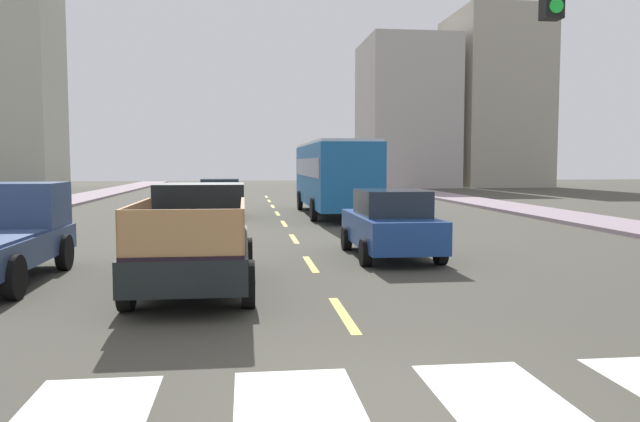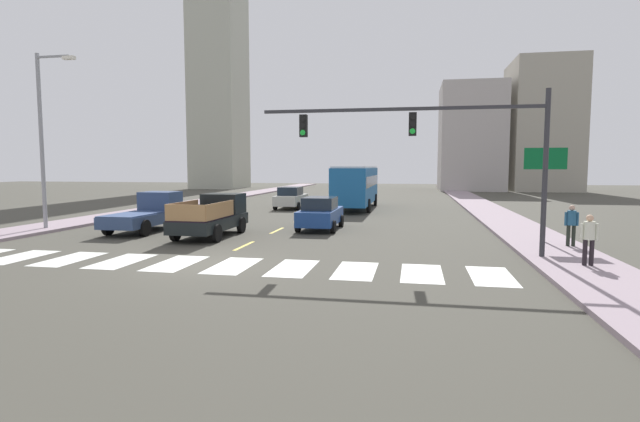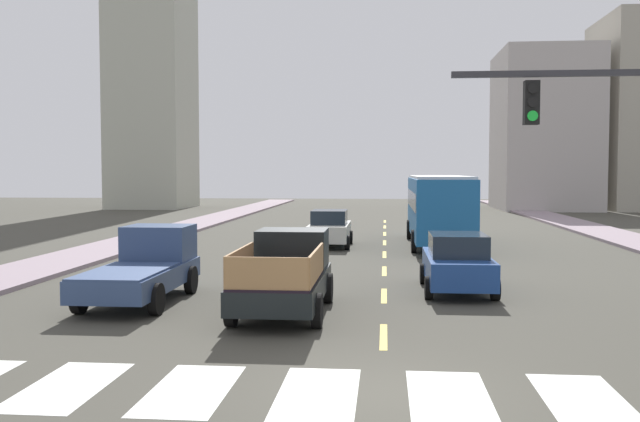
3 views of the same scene
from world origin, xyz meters
The scene contains 18 objects.
ground_plane centered at (0.00, 0.00, 0.00)m, with size 160.00×160.00×0.00m, color #414037.
sidewalk_right centered at (12.34, 18.00, 0.07)m, with size 2.99×110.00×0.15m, color gray.
crosswalk_stripe_4 centered at (-1.03, 0.00, 0.00)m, with size 1.27×2.80×0.01m, color silver.
crosswalk_stripe_5 centered at (1.03, 0.00, 0.00)m, with size 1.27×2.80×0.01m, color silver.
lane_dash_0 centered at (0.00, 4.00, 0.00)m, with size 0.16×2.40×0.01m, color #E3C84E.
lane_dash_1 centered at (0.00, 9.00, 0.00)m, with size 0.16×2.40×0.01m, color #E3C84E.
lane_dash_2 centered at (0.00, 14.00, 0.00)m, with size 0.16×2.40×0.01m, color #E3C84E.
lane_dash_3 centered at (0.00, 19.00, 0.00)m, with size 0.16×2.40×0.01m, color #E3C84E.
lane_dash_4 centered at (0.00, 24.00, 0.00)m, with size 0.16×2.40×0.01m, color #E3C84E.
lane_dash_5 centered at (0.00, 29.00, 0.00)m, with size 0.16×2.40×0.01m, color #E3C84E.
lane_dash_6 centered at (0.00, 34.00, 0.00)m, with size 0.16×2.40×0.01m, color #E3C84E.
lane_dash_7 centered at (0.00, 39.00, 0.00)m, with size 0.16×2.40×0.01m, color #E3C84E.
pickup_stakebed centered at (-2.48, 6.65, 0.94)m, with size 2.18×5.20×1.96m.
city_bus centered at (2.52, 22.81, 1.95)m, with size 2.72×10.80×3.32m.
sedan_near_right centered at (-2.58, 22.02, 0.86)m, with size 2.02×4.40×1.72m.
sedan_near_left centered at (2.13, 9.86, 0.86)m, with size 2.02×4.40×1.72m.
block_mid_left centered at (14.70, 56.72, 7.30)m, with size 8.49×10.64×14.60m, color #AFA8A3.
block_mid_right centered at (24.19, 57.37, 8.83)m, with size 8.66×11.06×17.67m, color #A29C8C.
Camera 1 is at (-1.54, -5.66, 2.40)m, focal length 35.18 mm.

